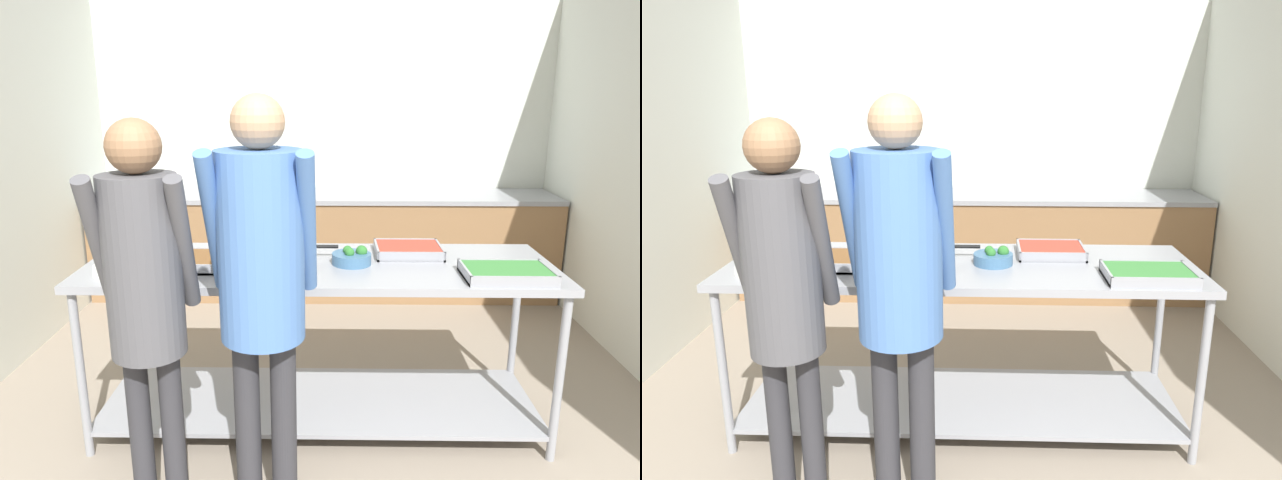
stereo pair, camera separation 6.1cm
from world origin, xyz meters
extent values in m
cube|color=silver|center=(0.00, 4.31, 1.32)|extent=(4.24, 0.06, 2.65)
cube|color=olive|center=(0.00, 3.94, 0.44)|extent=(4.08, 0.62, 0.88)
cube|color=gray|center=(0.00, 3.94, 0.90)|extent=(4.08, 0.65, 0.04)
cube|color=black|center=(-0.16, 3.94, 0.91)|extent=(0.47, 0.44, 0.02)
cube|color=gray|center=(0.00, 1.84, 0.91)|extent=(2.46, 0.79, 0.04)
cube|color=gray|center=(0.00, 1.84, 0.12)|extent=(2.38, 0.71, 0.02)
cylinder|color=gray|center=(-1.18, 1.50, 0.45)|extent=(0.04, 0.04, 0.89)
cylinder|color=gray|center=(1.18, 1.50, 0.45)|extent=(0.04, 0.04, 0.89)
cylinder|color=gray|center=(-1.18, 2.19, 0.45)|extent=(0.04, 0.04, 0.89)
cylinder|color=gray|center=(1.18, 2.19, 0.45)|extent=(0.04, 0.04, 0.89)
cylinder|color=white|center=(-1.00, 1.64, 0.94)|extent=(0.25, 0.25, 0.01)
cylinder|color=white|center=(-1.00, 1.64, 0.95)|extent=(0.25, 0.25, 0.01)
cylinder|color=white|center=(-1.00, 1.64, 0.96)|extent=(0.24, 0.24, 0.01)
cylinder|color=white|center=(-1.00, 1.64, 0.98)|extent=(0.24, 0.24, 0.01)
cube|color=gray|center=(-0.61, 1.78, 0.94)|extent=(0.46, 0.31, 0.01)
cube|color=brown|center=(-0.61, 1.78, 0.97)|extent=(0.44, 0.29, 0.04)
cube|color=gray|center=(-0.61, 1.63, 0.96)|extent=(0.46, 0.01, 0.05)
cube|color=gray|center=(-0.61, 1.93, 0.96)|extent=(0.46, 0.01, 0.05)
cube|color=gray|center=(-0.83, 1.78, 0.96)|extent=(0.01, 0.31, 0.05)
cube|color=gray|center=(-0.38, 1.78, 0.96)|extent=(0.01, 0.31, 0.05)
cylinder|color=gray|center=(-0.15, 1.94, 0.97)|extent=(0.23, 0.23, 0.07)
cylinder|color=#B7472D|center=(-0.15, 1.94, 1.00)|extent=(0.20, 0.20, 0.01)
cylinder|color=black|center=(0.03, 1.94, 1.00)|extent=(0.14, 0.02, 0.02)
cylinder|color=#3D668C|center=(0.17, 1.83, 0.96)|extent=(0.21, 0.21, 0.06)
sphere|color=#2D702D|center=(0.22, 1.84, 1.00)|extent=(0.06, 0.06, 0.06)
sphere|color=#2D702D|center=(0.15, 1.86, 1.00)|extent=(0.05, 0.05, 0.05)
sphere|color=#2D702D|center=(0.16, 1.81, 1.00)|extent=(0.05, 0.05, 0.05)
cube|color=gray|center=(0.49, 2.01, 0.94)|extent=(0.36, 0.29, 0.01)
cube|color=#B23D2D|center=(0.49, 2.01, 0.97)|extent=(0.34, 0.27, 0.04)
cube|color=gray|center=(0.49, 1.87, 0.96)|extent=(0.36, 0.01, 0.05)
cube|color=gray|center=(0.49, 2.15, 0.96)|extent=(0.36, 0.01, 0.05)
cube|color=gray|center=(0.32, 2.01, 0.96)|extent=(0.01, 0.29, 0.05)
cube|color=gray|center=(0.67, 2.01, 0.96)|extent=(0.01, 0.29, 0.05)
cube|color=gray|center=(0.92, 1.61, 0.94)|extent=(0.42, 0.29, 0.01)
cube|color=#387A38|center=(0.92, 1.61, 0.97)|extent=(0.39, 0.26, 0.04)
cube|color=gray|center=(0.92, 1.47, 0.96)|extent=(0.42, 0.01, 0.05)
cube|color=gray|center=(0.92, 1.75, 0.96)|extent=(0.42, 0.01, 0.05)
cube|color=gray|center=(0.72, 1.61, 0.96)|extent=(0.01, 0.29, 0.05)
cube|color=gray|center=(1.12, 1.61, 0.96)|extent=(0.01, 0.29, 0.05)
cylinder|color=#2D2D33|center=(-0.30, 1.14, 0.42)|extent=(0.11, 0.11, 0.83)
cylinder|color=#2D2D33|center=(-0.14, 1.14, 0.42)|extent=(0.11, 0.11, 0.83)
cylinder|color=#4770B2|center=(-0.40, 1.14, 1.31)|extent=(0.07, 0.34, 0.62)
cylinder|color=#4770B2|center=(-0.03, 1.14, 1.31)|extent=(0.07, 0.34, 0.62)
cylinder|color=#4770B2|center=(-0.22, 1.14, 1.22)|extent=(0.35, 0.35, 0.77)
sphere|color=tan|center=(-0.22, 1.14, 1.71)|extent=(0.21, 0.21, 0.21)
cylinder|color=#2D2D33|center=(-0.74, 1.07, 0.39)|extent=(0.10, 0.10, 0.79)
cylinder|color=#2D2D33|center=(-0.61, 1.08, 0.39)|extent=(0.10, 0.10, 0.79)
cylinder|color=#4C4C51|center=(-0.84, 1.06, 1.24)|extent=(0.09, 0.33, 0.59)
cylinder|color=#4C4C51|center=(-0.52, 1.09, 1.24)|extent=(0.09, 0.33, 0.59)
cylinder|color=#4C4C51|center=(-0.68, 1.08, 1.15)|extent=(0.30, 0.30, 0.73)
sphere|color=#8C6647|center=(-0.68, 1.08, 1.62)|extent=(0.21, 0.21, 0.21)
cylinder|color=#23602D|center=(-0.82, 3.85, 1.00)|extent=(0.06, 0.06, 0.15)
cone|color=#23602D|center=(-0.82, 3.85, 1.10)|extent=(0.05, 0.05, 0.06)
cylinder|color=black|center=(-0.82, 3.85, 1.14)|extent=(0.03, 0.03, 0.02)
camera|label=1|loc=(0.05, -1.04, 1.83)|focal=32.00mm
camera|label=2|loc=(0.12, -1.04, 1.83)|focal=32.00mm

